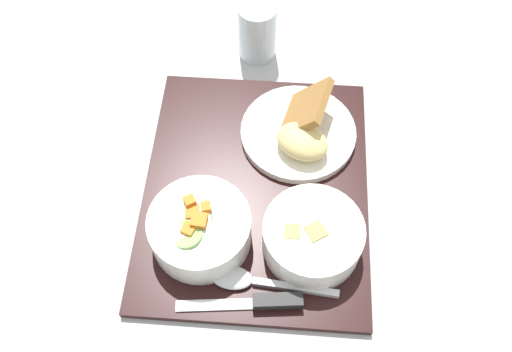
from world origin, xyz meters
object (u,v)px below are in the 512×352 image
bowl_salad (200,228)px  knife (266,302)px  plate_main (300,132)px  bowl_soup (313,236)px  glass_water (257,34)px  spoon (250,280)px

bowl_salad → knife: bowl_salad is taller
plate_main → bowl_soup: bearing=-169.2°
plate_main → glass_water: (0.18, 0.09, 0.01)m
spoon → knife: bearing=134.7°
plate_main → spoon: size_ratio=1.04×
knife → bowl_soup: bearing=-128.7°
knife → glass_water: 0.45m
plate_main → knife: size_ratio=1.08×
bowl_salad → bowl_soup: bearing=-85.9°
bowl_soup → spoon: size_ratio=0.79×
spoon → bowl_salad: bearing=-34.4°
bowl_salad → bowl_soup: bowl_salad is taller
bowl_soup → glass_water: bearing=19.3°
plate_main → knife: 0.26m
bowl_soup → glass_water: 0.37m
bowl_salad → bowl_soup: (0.01, -0.15, -0.00)m
plate_main → knife: plate_main is taller
plate_main → knife: (-0.26, 0.02, -0.01)m
knife → glass_water: size_ratio=1.63×
bowl_salad → glass_water: size_ratio=1.36×
bowl_salad → plate_main: size_ratio=0.78×
bowl_salad → spoon: (-0.05, -0.07, -0.03)m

